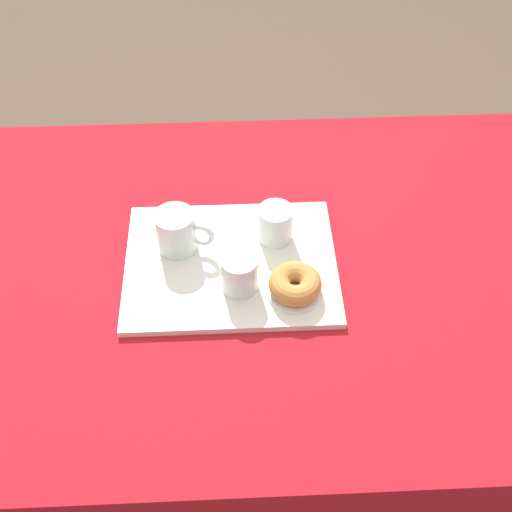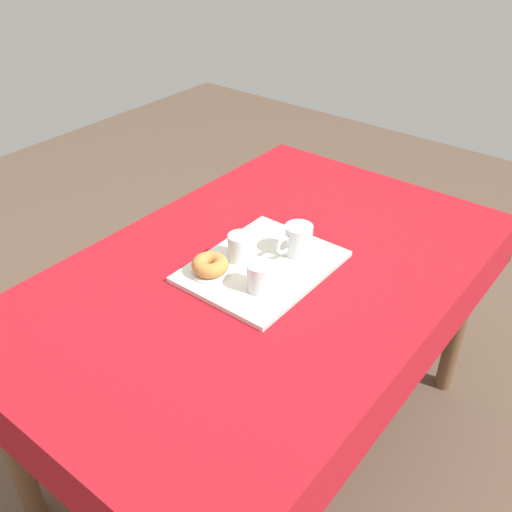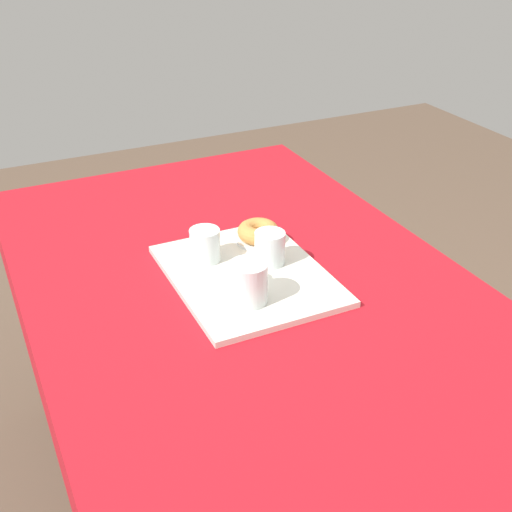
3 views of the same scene
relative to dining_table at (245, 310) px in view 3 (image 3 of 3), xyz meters
name	(u,v)px [view 3 (image 3 of 3)]	position (x,y,z in m)	size (l,w,h in m)	color
ground_plane	(247,503)	(0.00, 0.00, -0.68)	(6.00, 6.00, 0.00)	brown
dining_table	(245,310)	(0.00, 0.00, 0.00)	(1.52, 0.99, 0.77)	#A8141E
serving_tray	(247,275)	(0.00, 0.01, 0.10)	(0.44, 0.34, 0.02)	silver
tea_mug_left	(249,283)	(0.11, -0.04, 0.15)	(0.12, 0.08, 0.09)	silver
water_glass_near	(205,247)	(-0.10, -0.06, 0.14)	(0.07, 0.07, 0.08)	silver
water_glass_far	(270,249)	(-0.02, 0.07, 0.14)	(0.07, 0.07, 0.08)	silver
donut_plate_left	(258,240)	(-0.12, 0.09, 0.11)	(0.11, 0.11, 0.01)	white
sugar_donut_left	(258,231)	(-0.12, 0.09, 0.13)	(0.10, 0.10, 0.04)	#BC7F3D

